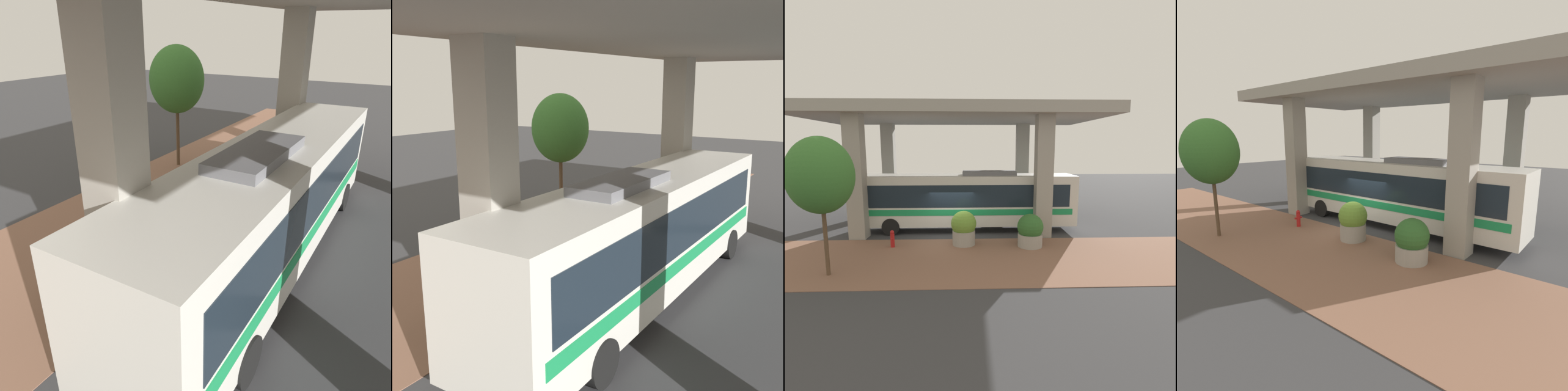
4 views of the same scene
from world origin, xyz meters
TOP-DOWN VIEW (x-y plane):
  - ground_plane at (0.00, 0.00)m, footprint 80.00×80.00m
  - sidewalk_strip at (-3.00, 0.00)m, footprint 6.00×40.00m
  - overpass at (4.00, 0.00)m, footprint 9.40×18.26m
  - bus at (2.07, -0.95)m, footprint 2.56×12.70m
  - fire_hydrant at (-1.24, 2.88)m, footprint 0.42×0.20m
  - planter_front at (-0.93, -0.72)m, footprint 1.31×1.31m
  - planter_middle at (-1.34, -4.09)m, footprint 1.31×1.31m
  - street_tree_near at (-4.57, 4.59)m, footprint 2.45×2.45m

SIDE VIEW (x-z plane):
  - ground_plane at x=0.00m, z-range 0.00..0.00m
  - sidewalk_strip at x=-3.00m, z-range 0.00..0.02m
  - fire_hydrant at x=-1.24m, z-range 0.00..0.90m
  - planter_middle at x=-1.34m, z-range -0.03..1.67m
  - planter_front at x=-0.93m, z-range 0.00..1.79m
  - bus at x=2.07m, z-range 0.15..3.76m
  - street_tree_near at x=-4.57m, z-range 1.24..6.69m
  - overpass at x=4.00m, z-range 2.74..10.11m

